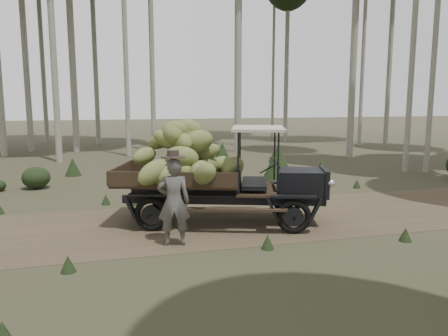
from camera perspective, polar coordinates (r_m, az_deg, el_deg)
The scene contains 5 objects.
ground at distance 10.69m, azimuth -2.47°, elevation -7.16°, with size 120.00×120.00×0.00m, color #473D2B.
dirt_track at distance 10.69m, azimuth -2.47°, elevation -7.14°, with size 70.00×4.00×0.01m, color brown.
banana_truck at distance 10.35m, azimuth -2.48°, elevation 0.54°, with size 5.30×3.21×2.61m.
farmer at distance 8.92m, azimuth -6.58°, elevation -4.29°, with size 0.72×0.56×1.96m.
undergrowth at distance 8.30m, azimuth -5.30°, elevation -8.09°, with size 21.74×21.28×1.40m.
Camera 1 is at (-2.23, -10.03, 2.94)m, focal length 35.00 mm.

